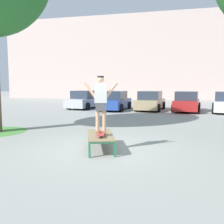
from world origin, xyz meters
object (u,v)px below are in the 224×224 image
Objects in this scene: car_tan at (150,101)px; skate_box at (100,136)px; car_blue at (115,101)px; skateboard at (101,133)px; car_silver at (85,100)px; skater at (101,100)px; car_red at (187,102)px.

skate_box is at bearing -91.66° from car_tan.
car_blue is at bearing -169.79° from car_tan.
car_silver reaches higher than skateboard.
skater is 0.39× the size of car_red.
skater reaches higher than skateboard.
car_silver is (-5.19, 13.14, -0.84)m from skater.
skater is 0.39× the size of car_tan.
car_silver reaches higher than skate_box.
skate_box is 12.83m from car_red.
car_blue is at bearing 101.01° from skate_box.
car_red is (5.47, 0.27, 0.00)m from car_blue.
skate_box is 0.28m from skateboard.
car_red is at bearing 76.00° from skate_box.
car_silver is 5.48m from car_tan.
car_tan is (0.29, 12.89, -0.84)m from skater.
skateboard is at bearing -103.40° from car_red.
skate_box is 2.48× the size of skateboard.
skateboard is at bearing -68.45° from car_silver.
car_silver is at bearing 177.46° from car_tan.
car_blue is 2.78m from car_tan.
skateboard is 14.13m from car_silver.
car_silver is (-5.19, 13.14, 0.15)m from skateboard.
car_blue is at bearing 101.17° from skateboard.
car_silver and car_blue have the same top height.
car_tan is at bearing 88.73° from skateboard.
car_red is at bearing -3.22° from car_silver.
car_blue is 0.98× the size of car_red.
skate_box is 13.88m from car_silver.
skate_box is 12.67m from car_tan.
car_tan is at bearing -2.54° from car_silver.
skateboard is 12.64m from car_blue.
car_blue is (-2.45, 12.40, -0.84)m from skater.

